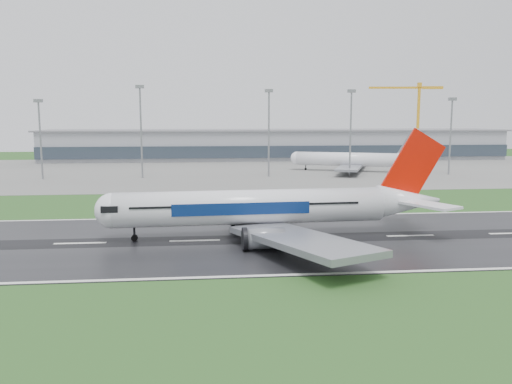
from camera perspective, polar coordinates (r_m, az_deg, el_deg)
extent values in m
plane|color=#214B1B|center=(100.61, 16.71, -4.70)|extent=(520.00, 520.00, 0.00)
cube|color=black|center=(100.59, 16.71, -4.67)|extent=(400.00, 45.00, 0.10)
cube|color=slate|center=(219.99, 4.33, 2.48)|extent=(400.00, 130.00, 0.08)
cube|color=gray|center=(278.57, 2.22, 5.23)|extent=(240.00, 36.00, 15.00)
cylinder|color=gray|center=(199.54, -22.74, 5.20)|extent=(0.64, 0.64, 27.29)
cylinder|color=gray|center=(192.09, -12.59, 6.30)|extent=(0.64, 0.64, 32.37)
cylinder|color=gray|center=(192.16, 1.43, 6.32)|extent=(0.64, 0.64, 31.18)
cylinder|color=gray|center=(198.36, 10.42, 6.25)|extent=(0.64, 0.64, 31.22)
cylinder|color=gray|center=(212.65, 20.72, 5.60)|extent=(0.64, 0.64, 28.41)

